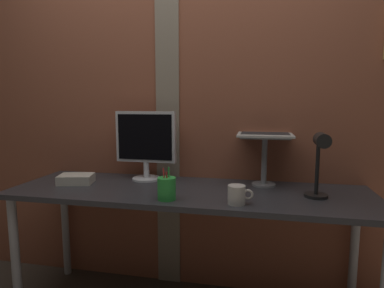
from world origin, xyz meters
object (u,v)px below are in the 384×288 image
(desk_lamp, at_px, (320,159))
(coffee_mug, at_px, (237,195))
(monitor, at_px, (146,141))
(laptop, at_px, (265,125))
(pen_cup, at_px, (167,188))

(desk_lamp, distance_m, coffee_mug, 0.46)
(monitor, xyz_separation_m, coffee_mug, (0.61, -0.39, -0.21))
(monitor, distance_m, laptop, 0.75)
(coffee_mug, bearing_deg, pen_cup, 180.00)
(laptop, distance_m, coffee_mug, 0.57)
(monitor, relative_size, pen_cup, 2.61)
(pen_cup, bearing_deg, monitor, 122.79)
(laptop, height_order, desk_lamp, laptop)
(desk_lamp, distance_m, pen_cup, 0.79)
(monitor, distance_m, coffee_mug, 0.75)
(desk_lamp, bearing_deg, laptop, 130.80)
(monitor, bearing_deg, desk_lamp, -13.24)
(desk_lamp, height_order, pen_cup, desk_lamp)
(pen_cup, relative_size, coffee_mug, 1.34)
(monitor, xyz_separation_m, desk_lamp, (1.01, -0.24, -0.04))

